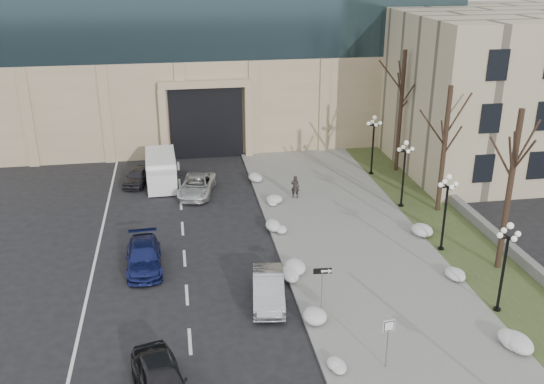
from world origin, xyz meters
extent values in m
cube|color=gray|center=(3.50, 14.00, 0.06)|extent=(9.00, 40.00, 0.12)
cube|color=gray|center=(-1.00, 14.00, 0.07)|extent=(0.30, 40.00, 0.14)
cube|color=#334221|center=(10.00, 14.00, 0.05)|extent=(4.00, 40.00, 0.10)
cube|color=slate|center=(12.00, 16.00, 0.35)|extent=(0.50, 30.00, 0.70)
cube|color=tan|center=(-2.00, 42.00, 4.00)|extent=(40.00, 20.00, 8.00)
cube|color=black|center=(-4.00, 33.00, 3.00)|extent=(6.00, 2.50, 6.00)
cube|color=tan|center=(-4.00, 31.60, 6.30)|extent=(7.50, 0.60, 0.60)
cube|color=tan|center=(-7.50, 31.60, 3.00)|extent=(0.60, 0.60, 6.00)
cube|color=tan|center=(-0.50, 31.60, 3.00)|extent=(0.60, 0.60, 6.00)
cube|color=tan|center=(22.00, 28.00, 6.00)|extent=(22.00, 18.00, 12.00)
cube|color=black|center=(14.00, 19.00, 2.50)|extent=(1.40, 0.25, 2.00)
cube|color=black|center=(18.00, 19.00, 2.50)|extent=(1.40, 0.25, 2.00)
cube|color=black|center=(14.00, 19.00, 6.00)|extent=(1.40, 0.25, 2.00)
cube|color=black|center=(14.00, 19.00, 9.50)|extent=(1.40, 0.25, 2.00)
imported|color=black|center=(-7.71, 2.53, 0.77)|extent=(2.82, 4.82, 1.54)
imported|color=#A3A6AA|center=(-2.50, 8.70, 0.72)|extent=(2.07, 4.54, 1.44)
imported|color=navy|center=(-8.70, 13.26, 0.68)|extent=(2.12, 4.76, 1.36)
imported|color=silver|center=(-5.29, 23.69, 0.67)|extent=(3.22, 5.17, 1.33)
imported|color=#2C2B30|center=(-9.59, 26.40, 0.62)|extent=(2.34, 3.91, 1.25)
imported|color=black|center=(1.46, 21.61, 0.93)|extent=(0.68, 0.54, 1.63)
cube|color=silver|center=(-7.82, 27.14, 0.99)|extent=(2.33, 5.00, 1.97)
cube|color=silver|center=(-7.73, 24.18, 0.89)|extent=(2.12, 1.65, 1.58)
cylinder|color=black|center=(-8.72, 24.35, 0.35)|extent=(0.27, 0.70, 0.69)
cylinder|color=black|center=(-6.75, 24.41, 0.35)|extent=(0.27, 0.70, 0.69)
cylinder|color=black|center=(-8.86, 28.59, 0.35)|extent=(0.27, 0.70, 0.69)
cylinder|color=black|center=(-6.89, 28.65, 0.35)|extent=(0.27, 0.70, 0.69)
cylinder|color=slate|center=(-0.14, 7.29, 1.20)|extent=(0.06, 0.06, 2.40)
cube|color=black|center=(-0.14, 7.29, 2.30)|extent=(0.88, 0.10, 0.29)
cube|color=white|center=(-0.01, 7.26, 2.30)|extent=(0.41, 0.04, 0.11)
cone|color=white|center=(0.22, 7.24, 2.30)|extent=(0.22, 0.25, 0.24)
cylinder|color=slate|center=(1.51, 2.73, 1.18)|extent=(0.06, 0.06, 2.36)
cube|color=white|center=(1.51, 2.73, 2.14)|extent=(0.52, 0.10, 0.51)
cube|color=black|center=(1.52, 2.71, 2.14)|extent=(0.45, 0.06, 0.45)
cube|color=white|center=(1.52, 2.70, 2.14)|extent=(0.38, 0.05, 0.39)
ellipsoid|color=silver|center=(-0.58, 2.96, 0.30)|extent=(1.10, 1.60, 0.36)
ellipsoid|color=silver|center=(-0.51, 6.79, 0.30)|extent=(1.10, 1.60, 0.36)
ellipsoid|color=silver|center=(-0.82, 10.98, 0.30)|extent=(1.10, 1.60, 0.36)
ellipsoid|color=silver|center=(-0.88, 16.43, 0.30)|extent=(1.10, 1.60, 0.36)
ellipsoid|color=silver|center=(-0.38, 20.80, 0.30)|extent=(1.10, 1.60, 0.36)
ellipsoid|color=silver|center=(-0.83, 25.19, 0.30)|extent=(1.10, 1.60, 0.36)
ellipsoid|color=silver|center=(7.38, 3.47, 0.30)|extent=(1.10, 1.60, 0.36)
ellipsoid|color=silver|center=(7.69, 9.30, 0.30)|extent=(1.10, 1.60, 0.36)
ellipsoid|color=silver|center=(7.67, 14.90, 0.30)|extent=(1.10, 1.60, 0.36)
cylinder|color=black|center=(8.30, 6.00, 0.10)|extent=(0.36, 0.36, 0.20)
cylinder|color=black|center=(8.30, 6.00, 2.00)|extent=(0.14, 0.14, 4.00)
cylinder|color=black|center=(8.30, 6.00, 4.00)|extent=(0.10, 0.90, 0.10)
cylinder|color=black|center=(8.30, 6.00, 4.00)|extent=(0.90, 0.10, 0.10)
sphere|color=white|center=(8.30, 6.00, 4.60)|extent=(0.32, 0.32, 0.32)
sphere|color=white|center=(8.75, 6.00, 4.15)|extent=(0.28, 0.28, 0.28)
sphere|color=white|center=(7.85, 6.00, 4.15)|extent=(0.28, 0.28, 0.28)
sphere|color=white|center=(8.30, 6.45, 4.15)|extent=(0.28, 0.28, 0.28)
sphere|color=white|center=(8.30, 5.55, 4.15)|extent=(0.28, 0.28, 0.28)
cylinder|color=black|center=(8.30, 12.50, 0.10)|extent=(0.36, 0.36, 0.20)
cylinder|color=black|center=(8.30, 12.50, 2.00)|extent=(0.14, 0.14, 4.00)
cylinder|color=black|center=(8.30, 12.50, 4.00)|extent=(0.10, 0.90, 0.10)
cylinder|color=black|center=(8.30, 12.50, 4.00)|extent=(0.90, 0.10, 0.10)
sphere|color=white|center=(8.30, 12.50, 4.60)|extent=(0.32, 0.32, 0.32)
sphere|color=white|center=(8.75, 12.50, 4.15)|extent=(0.28, 0.28, 0.28)
sphere|color=white|center=(7.85, 12.50, 4.15)|extent=(0.28, 0.28, 0.28)
sphere|color=white|center=(8.30, 12.95, 4.15)|extent=(0.28, 0.28, 0.28)
sphere|color=white|center=(8.30, 12.05, 4.15)|extent=(0.28, 0.28, 0.28)
cylinder|color=black|center=(8.30, 19.00, 0.10)|extent=(0.36, 0.36, 0.20)
cylinder|color=black|center=(8.30, 19.00, 2.00)|extent=(0.14, 0.14, 4.00)
cylinder|color=black|center=(8.30, 19.00, 4.00)|extent=(0.10, 0.90, 0.10)
cylinder|color=black|center=(8.30, 19.00, 4.00)|extent=(0.90, 0.10, 0.10)
sphere|color=white|center=(8.30, 19.00, 4.60)|extent=(0.32, 0.32, 0.32)
sphere|color=white|center=(8.75, 19.00, 4.15)|extent=(0.28, 0.28, 0.28)
sphere|color=white|center=(7.85, 19.00, 4.15)|extent=(0.28, 0.28, 0.28)
sphere|color=white|center=(8.30, 19.45, 4.15)|extent=(0.28, 0.28, 0.28)
sphere|color=white|center=(8.30, 18.55, 4.15)|extent=(0.28, 0.28, 0.28)
cylinder|color=black|center=(8.30, 25.50, 0.10)|extent=(0.36, 0.36, 0.20)
cylinder|color=black|center=(8.30, 25.50, 2.00)|extent=(0.14, 0.14, 4.00)
cylinder|color=black|center=(8.30, 25.50, 4.00)|extent=(0.10, 0.90, 0.10)
cylinder|color=black|center=(8.30, 25.50, 4.00)|extent=(0.90, 0.10, 0.10)
sphere|color=white|center=(8.30, 25.50, 4.60)|extent=(0.32, 0.32, 0.32)
sphere|color=white|center=(8.75, 25.50, 4.15)|extent=(0.28, 0.28, 0.28)
sphere|color=white|center=(7.85, 25.50, 4.15)|extent=(0.28, 0.28, 0.28)
sphere|color=white|center=(8.30, 25.95, 4.15)|extent=(0.28, 0.28, 0.28)
sphere|color=white|center=(8.30, 25.05, 4.15)|extent=(0.28, 0.28, 0.28)
cylinder|color=black|center=(10.50, 10.00, 4.50)|extent=(0.32, 0.32, 9.00)
cylinder|color=black|center=(10.50, 18.00, 4.25)|extent=(0.32, 0.32, 8.50)
cylinder|color=black|center=(10.50, 26.00, 4.75)|extent=(0.32, 0.32, 9.50)
camera|label=1|loc=(-6.57, -17.00, 16.34)|focal=40.00mm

